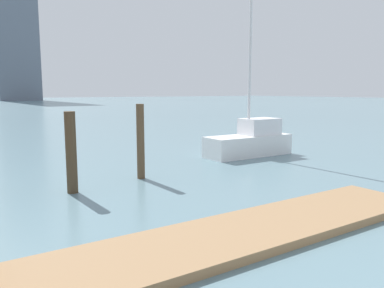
{
  "coord_description": "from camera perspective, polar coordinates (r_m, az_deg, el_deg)",
  "views": [
    {
      "loc": [
        -3.3,
        2.48,
        2.95
      ],
      "look_at": [
        1.98,
        10.55,
        1.61
      ],
      "focal_mm": 36.0,
      "sensor_mm": 36.0,
      "label": 1
    }
  ],
  "objects": [
    {
      "name": "moored_boat_0",
      "position": [
        17.77,
        8.68,
        0.56
      ],
      "size": [
        4.16,
        1.43,
        8.01
      ],
      "color": "white",
      "rests_on": "ground_plane"
    },
    {
      "name": "ground_plane",
      "position": [
        18.07,
        -22.25,
        -2.06
      ],
      "size": [
        300.0,
        300.0,
        0.0
      ],
      "primitive_type": "plane",
      "color": "slate"
    },
    {
      "name": "skyline_tower_3",
      "position": [
        129.0,
        -24.97,
        16.56
      ],
      "size": [
        11.31,
        13.84,
        47.73
      ],
      "primitive_type": "cube",
      "rotation": [
        0.0,
        0.0,
        -0.0
      ],
      "color": "slate",
      "rests_on": "ground_plane"
    },
    {
      "name": "dock_piling_4",
      "position": [
        11.57,
        -17.47,
        -1.23
      ],
      "size": [
        0.31,
        0.31,
        2.37
      ],
      "primitive_type": "cylinder",
      "color": "#473826",
      "rests_on": "ground_plane"
    },
    {
      "name": "floating_dock",
      "position": [
        8.02,
        7.34,
        -13.03
      ],
      "size": [
        10.21,
        2.0,
        0.18
      ],
      "primitive_type": "cube",
      "color": "#93704C",
      "rests_on": "ground_plane"
    },
    {
      "name": "dock_piling_5",
      "position": [
        12.97,
        -7.63,
        0.36
      ],
      "size": [
        0.26,
        0.26,
        2.51
      ],
      "primitive_type": "cylinder",
      "color": "brown",
      "rests_on": "ground_plane"
    }
  ]
}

